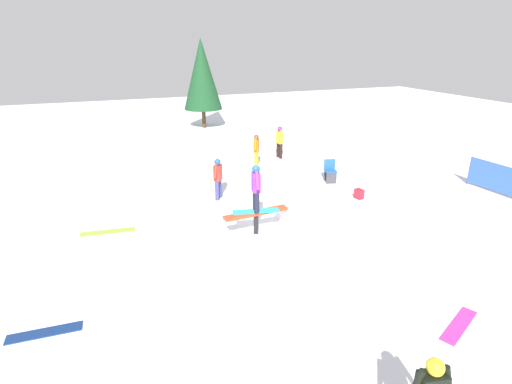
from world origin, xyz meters
name	(u,v)px	position (x,y,z in m)	size (l,w,h in m)	color
ground_plane	(256,233)	(0.00, 0.00, 0.00)	(60.00, 60.00, 0.00)	white
rail_feature	(256,215)	(0.00, 0.00, 0.57)	(1.96, 0.44, 0.69)	black
snow_kicker_ramp	(312,214)	(-1.93, -0.16, 0.23)	(1.80, 1.50, 0.47)	white
main_rider_on_rail	(256,189)	(0.00, 0.00, 1.39)	(1.36, 0.75, 1.39)	#27B0D7
bystander_yellow	(280,140)	(-3.88, -7.02, 0.84)	(0.25, 0.69, 1.51)	black
bystander_orange	(256,149)	(-2.34, -6.06, 0.81)	(0.40, 0.61, 1.44)	gold
bystander_red	(218,177)	(0.26, -3.01, 0.82)	(0.45, 0.59, 1.46)	#3D407D
loose_snowboard_lime	(108,232)	(4.03, -1.61, 0.01)	(1.53, 0.28, 0.02)	#97D63D
loose_snowboard_magenta	(459,325)	(-2.30, 5.19, 0.01)	(1.33, 0.28, 0.02)	#C232A1
loose_snowboard_navy	(45,333)	(5.31, 2.50, 0.01)	(1.35, 0.28, 0.02)	navy
folding_chair	(330,172)	(-4.34, -3.17, 0.41)	(0.54, 0.54, 0.88)	#3F3F44
backpack_on_snow	(359,194)	(-4.38, -1.24, 0.17)	(0.30, 0.22, 0.34)	red
pine_tree_near	(202,74)	(-2.24, -15.11, 3.28)	(2.37, 2.37, 5.39)	#4C331E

